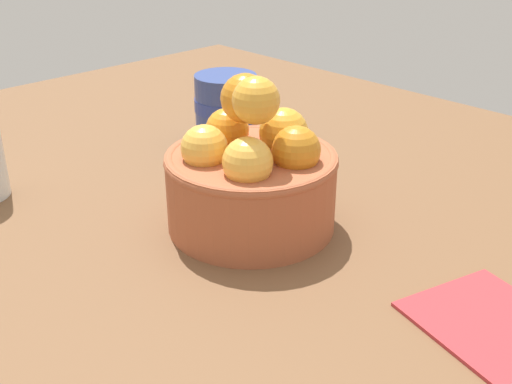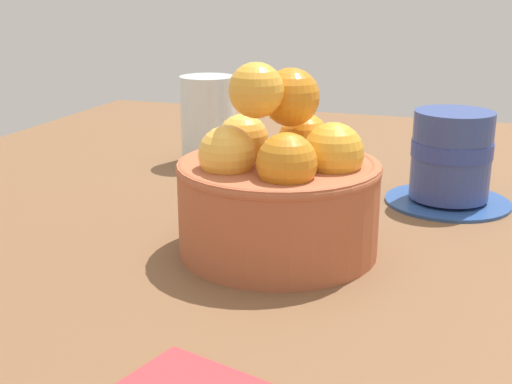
# 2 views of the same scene
# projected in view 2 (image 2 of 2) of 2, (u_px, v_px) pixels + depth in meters

# --- Properties ---
(ground_plane) EXTENTS (1.17, 0.94, 0.03)m
(ground_plane) POSITION_uv_depth(u_px,v_px,m) (278.00, 269.00, 0.53)
(ground_plane) COLOR brown
(terracotta_bowl) EXTENTS (0.15, 0.15, 0.15)m
(terracotta_bowl) POSITION_uv_depth(u_px,v_px,m) (279.00, 188.00, 0.51)
(terracotta_bowl) COLOR #AD5938
(terracotta_bowl) RESTS_ON ground_plane
(coffee_cup) EXTENTS (0.12, 0.12, 0.09)m
(coffee_cup) POSITION_uv_depth(u_px,v_px,m) (451.00, 160.00, 0.63)
(coffee_cup) COLOR #294C8F
(coffee_cup) RESTS_ON ground_plane
(water_glass) EXTENTS (0.06, 0.06, 0.10)m
(water_glass) POSITION_uv_depth(u_px,v_px,m) (208.00, 120.00, 0.78)
(water_glass) COLOR silver
(water_glass) RESTS_ON ground_plane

